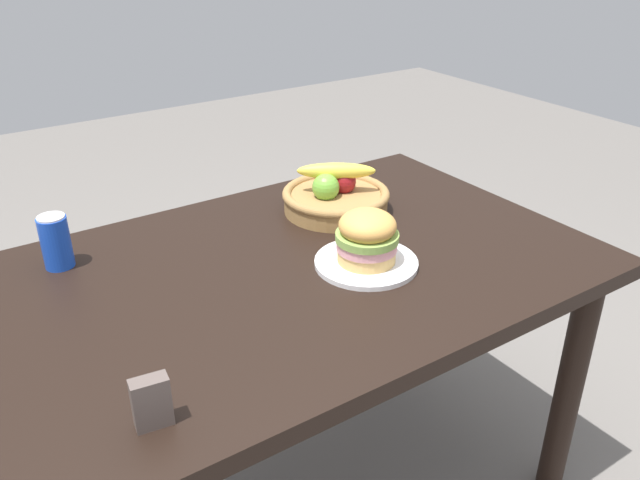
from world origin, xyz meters
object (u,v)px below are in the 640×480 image
soda_can (56,242)px  napkin_holder (151,402)px  sandwich (367,237)px  fruit_basket (336,196)px  plate (366,263)px

soda_can → napkin_holder: soda_can is taller
sandwich → soda_can: bearing=146.6°
sandwich → fruit_basket: (0.11, 0.29, -0.03)m
fruit_basket → sandwich: bearing=-111.8°
plate → soda_can: soda_can is taller
plate → fruit_basket: fruit_basket is taller
soda_can → fruit_basket: fruit_basket is taller
plate → fruit_basket: (0.11, 0.29, 0.04)m
plate → soda_can: size_ratio=1.90×
soda_can → plate: bearing=-33.4°
plate → soda_can: (-0.59, 0.39, 0.06)m
plate → napkin_holder: 0.64m
plate → fruit_basket: 0.31m
fruit_basket → soda_can: bearing=171.9°
sandwich → soda_can: sandwich is taller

